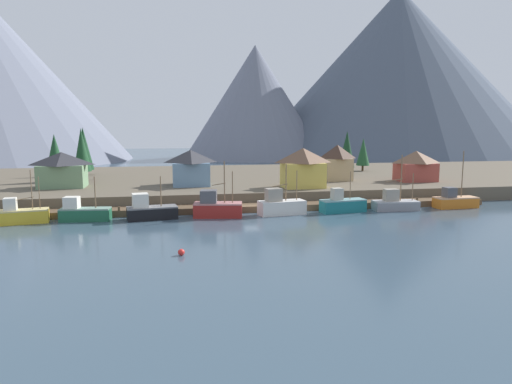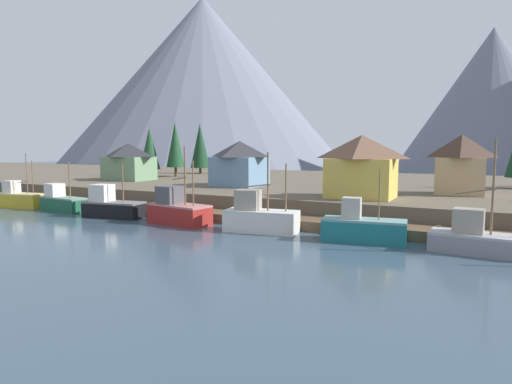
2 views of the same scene
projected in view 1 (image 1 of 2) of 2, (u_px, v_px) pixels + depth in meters
ground_plane at (235, 197)px, 91.32m from camera, size 400.00×400.00×1.00m
dock at (250, 208)px, 73.65m from camera, size 80.00×4.00×1.60m
shoreline_bank at (227, 181)px, 102.76m from camera, size 400.00×56.00×2.50m
mountain_central_peak at (255, 102)px, 197.79m from camera, size 61.24×61.24×47.54m
mountain_east_peak at (397, 73)px, 218.35m from camera, size 138.72×138.72×76.56m
fishing_boat_yellow at (20, 215)px, 63.79m from camera, size 7.27×3.57×7.42m
fishing_boat_green at (83, 212)px, 65.64m from camera, size 7.10×2.96×6.35m
fishing_boat_black at (150, 210)px, 66.73m from camera, size 7.45×3.88×6.21m
fishing_boat_red at (216, 207)px, 68.43m from camera, size 7.49×4.07×8.32m
fishing_boat_white at (281, 205)px, 70.28m from camera, size 7.44×3.80×7.73m
fishing_boat_teal at (342, 204)px, 72.30m from camera, size 7.38×3.46×6.39m
fishing_boat_grey at (395, 203)px, 73.98m from camera, size 7.28×3.36×8.88m
fishing_boat_orange at (455, 201)px, 76.21m from camera, size 7.17×2.77×9.41m
house_blue at (191, 167)px, 85.34m from camera, size 6.98×7.12×6.58m
house_tan at (337, 162)px, 92.74m from camera, size 5.69×4.48×7.23m
house_yellow at (303, 167)px, 82.26m from camera, size 7.54×5.58×7.06m
house_green at (62, 169)px, 82.39m from camera, size 8.24×5.91×6.33m
house_red at (416, 166)px, 91.89m from camera, size 7.54×5.61×6.05m
conifer_near_left at (84, 149)px, 102.84m from camera, size 4.15×4.15×10.68m
conifer_near_right at (55, 155)px, 90.28m from camera, size 3.92×3.92×9.41m
conifer_mid_left at (82, 150)px, 92.94m from camera, size 3.49×3.49×10.54m
conifer_mid_right at (347, 149)px, 105.66m from camera, size 3.68×3.68×9.85m
conifer_back_left at (363, 152)px, 112.87m from camera, size 3.23×3.23×8.02m
channel_buoy at (181, 252)px, 48.04m from camera, size 0.70×0.70×0.70m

